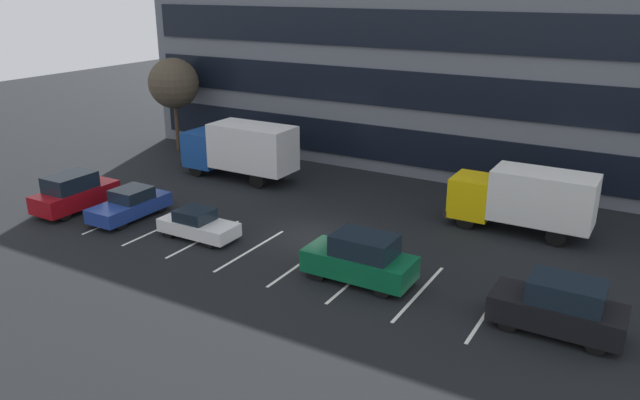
# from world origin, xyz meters

# --- Properties ---
(ground_plane) EXTENTS (120.00, 120.00, 0.00)m
(ground_plane) POSITION_xyz_m (0.00, 0.00, 0.00)
(ground_plane) COLOR black
(office_building) EXTENTS (41.02, 12.86, 18.00)m
(office_building) POSITION_xyz_m (0.00, 17.95, 9.00)
(office_building) COLOR slate
(office_building) RESTS_ON ground_plane
(lot_markings) EXTENTS (19.74, 5.40, 0.01)m
(lot_markings) POSITION_xyz_m (0.00, -2.84, 0.00)
(lot_markings) COLOR silver
(lot_markings) RESTS_ON ground_plane
(box_truck_blue) EXTENTS (7.70, 2.55, 3.57)m
(box_truck_blue) POSITION_xyz_m (-8.62, 5.99, 2.01)
(box_truck_blue) COLOR #194799
(box_truck_blue) RESTS_ON ground_plane
(box_truck_yellow) EXTENTS (7.00, 2.32, 3.24)m
(box_truck_yellow) POSITION_xyz_m (8.95, 5.84, 1.83)
(box_truck_yellow) COLOR yellow
(box_truck_yellow) RESTS_ON ground_plane
(suv_maroon) EXTENTS (1.96, 4.62, 2.09)m
(suv_maroon) POSITION_xyz_m (-12.94, -3.29, 1.01)
(suv_maroon) COLOR maroon
(suv_maroon) RESTS_ON ground_plane
(suv_forest) EXTENTS (4.65, 1.97, 2.10)m
(suv_forest) POSITION_xyz_m (4.45, -3.07, 1.02)
(suv_forest) COLOR #0C5933
(suv_forest) RESTS_ON ground_plane
(suv_black) EXTENTS (4.58, 1.94, 2.07)m
(suv_black) POSITION_xyz_m (12.35, -3.11, 1.00)
(suv_black) COLOR black
(suv_black) RESTS_ON ground_plane
(sedan_white) EXTENTS (3.99, 1.67, 1.43)m
(sedan_white) POSITION_xyz_m (-4.53, -2.88, 0.68)
(sedan_white) COLOR white
(sedan_white) RESTS_ON ground_plane
(sedan_navy) EXTENTS (1.87, 4.46, 1.60)m
(sedan_navy) POSITION_xyz_m (-9.42, -2.61, 0.76)
(sedan_navy) COLOR navy
(sedan_navy) RESTS_ON ground_plane
(bare_tree) EXTENTS (3.62, 3.62, 6.79)m
(bare_tree) POSITION_xyz_m (-17.00, 9.31, 4.96)
(bare_tree) COLOR #473323
(bare_tree) RESTS_ON ground_plane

